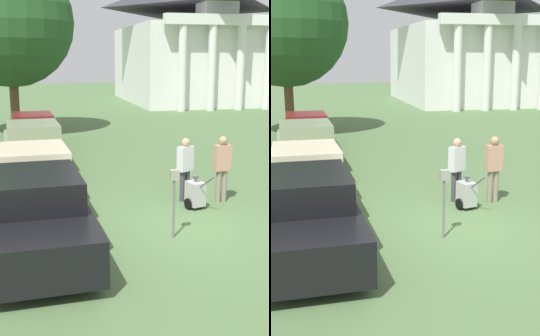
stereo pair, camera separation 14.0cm
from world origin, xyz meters
The scene contains 11 objects.
ground_plane centered at (0.00, 0.00, 0.00)m, with size 120.00×120.00×0.00m, color #517042.
parked_car_black centered at (-3.11, -0.18, 0.72)m, with size 2.21×5.17×1.56m.
parked_car_cream centered at (-3.11, 3.35, 0.67)m, with size 2.28×5.26×1.40m.
parked_car_sage centered at (-3.11, 6.39, 0.76)m, with size 2.19×4.96×1.63m.
parked_car_maroon centered at (-3.11, 10.17, 0.70)m, with size 2.11×4.80×1.49m.
parking_meter centered at (-0.31, -0.29, 1.02)m, with size 0.18×0.09×1.47m.
person_worker centered at (0.74, 2.14, 0.95)m, with size 0.47×0.39×1.68m.
person_supervisor centered at (1.64, 1.84, 1.00)m, with size 0.44×0.25×1.75m.
equipment_cart centered at (0.80, 1.47, 0.39)m, with size 0.52×1.00×1.00m.
church centered at (10.28, 28.99, 5.84)m, with size 10.86×14.91×25.96m.
shade_tree centered at (-3.89, 14.44, 5.26)m, with size 6.01×6.01×8.28m.
Camera 1 is at (-3.10, -9.17, 3.72)m, focal length 50.00 mm.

